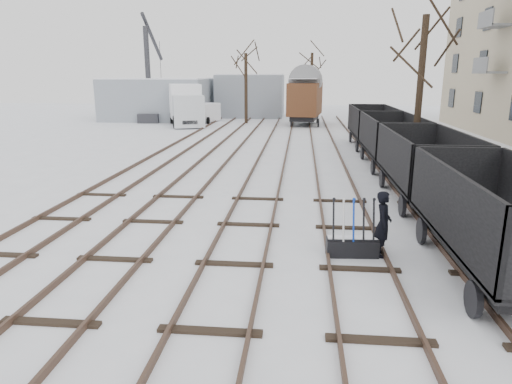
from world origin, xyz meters
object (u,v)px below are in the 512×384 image
(worker, at_px, (383,224))
(crane, at_px, (150,95))
(ground_frame, at_px, (352,245))
(panel_van, at_px, (202,113))
(box_van_wagon, at_px, (305,98))
(lorry, at_px, (185,104))
(freight_wagon_a, at_px, (497,236))

(worker, xyz_separation_m, crane, (-16.46, 31.73, 1.75))
(ground_frame, distance_m, worker, 0.94)
(ground_frame, xyz_separation_m, panel_van, (-10.77, 32.07, 0.63))
(ground_frame, height_order, box_van_wagon, box_van_wagon)
(ground_frame, relative_size, worker, 0.88)
(lorry, bearing_deg, box_van_wagon, -14.89)
(worker, bearing_deg, panel_van, 29.46)
(freight_wagon_a, relative_size, box_van_wagon, 1.07)
(ground_frame, xyz_separation_m, crane, (-15.71, 31.83, 2.31))
(worker, xyz_separation_m, lorry, (-12.69, 30.03, 1.03))
(ground_frame, height_order, crane, crane)
(lorry, bearing_deg, panel_van, 39.65)
(lorry, bearing_deg, ground_frame, -87.79)
(ground_frame, distance_m, freight_wagon_a, 3.28)
(box_van_wagon, height_order, lorry, box_van_wagon)
(worker, height_order, panel_van, panel_van)
(ground_frame, bearing_deg, worker, 3.72)
(ground_frame, bearing_deg, lorry, 107.74)
(worker, xyz_separation_m, freight_wagon_a, (2.35, -0.95, 0.11))
(crane, bearing_deg, panel_van, 1.88)
(ground_frame, height_order, panel_van, panel_van)
(freight_wagon_a, relative_size, crane, 0.62)
(panel_van, bearing_deg, ground_frame, -50.98)
(box_van_wagon, distance_m, panel_van, 9.87)
(box_van_wagon, relative_size, crane, 0.58)
(freight_wagon_a, distance_m, lorry, 34.45)
(box_van_wagon, height_order, crane, crane)
(freight_wagon_a, height_order, crane, crane)
(worker, xyz_separation_m, box_van_wagon, (-1.82, 30.89, 1.56))
(panel_van, relative_size, crane, 0.44)
(lorry, bearing_deg, worker, -86.50)
(freight_wagon_a, distance_m, crane, 37.74)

